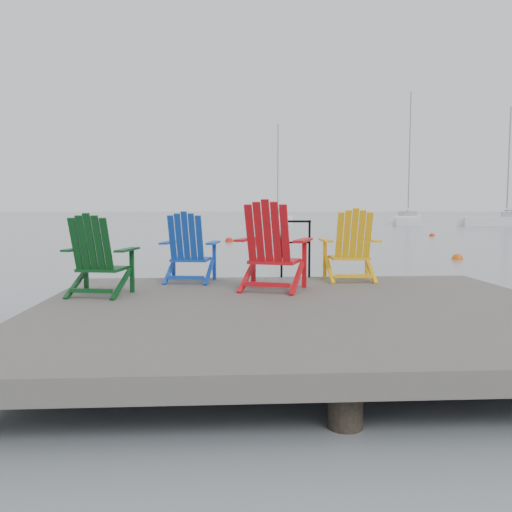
{
  "coord_description": "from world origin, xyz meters",
  "views": [
    {
      "loc": [
        -0.88,
        -5.97,
        1.6
      ],
      "look_at": [
        -0.38,
        2.34,
        0.85
      ],
      "focal_mm": 38.0,
      "sensor_mm": 36.0,
      "label": 1
    }
  ],
  "objects": [
    {
      "name": "buoy_d",
      "position": [
        10.47,
        40.0,
        0.0
      ],
      "size": [
        0.37,
        0.37,
        0.37
      ],
      "primitive_type": "sphere",
      "color": "red",
      "rests_on": "ground"
    },
    {
      "name": "handrail",
      "position": [
        0.25,
        2.45,
        1.04
      ],
      "size": [
        0.48,
        0.04,
        0.9
      ],
      "color": "black",
      "rests_on": "dock"
    },
    {
      "name": "sailboat_far",
      "position": [
        23.57,
        38.72,
        0.36
      ],
      "size": [
        7.55,
        4.6,
        10.32
      ],
      "rotation": [
        0.0,
        0.0,
        1.18
      ],
      "color": "white",
      "rests_on": "ground"
    },
    {
      "name": "buoy_c",
      "position": [
        10.78,
        23.68,
        0.0
      ],
      "size": [
        0.32,
        0.32,
        0.32
      ],
      "primitive_type": "sphere",
      "color": "red",
      "rests_on": "ground"
    },
    {
      "name": "chair_red",
      "position": [
        -0.24,
        1.11,
        1.08
      ],
      "size": [
        1.1,
        1.05,
        1.16
      ],
      "rotation": [
        0.0,
        0.0,
        -0.34
      ],
      "color": "red",
      "rests_on": "dock"
    },
    {
      "name": "chair_yellow",
      "position": [
        1.01,
        1.96,
        1.03
      ],
      "size": [
        0.85,
        0.79,
        1.05
      ],
      "rotation": [
        0.0,
        0.0,
        -0.03
      ],
      "color": "#FAB30D",
      "rests_on": "dock"
    },
    {
      "name": "dock",
      "position": [
        0.0,
        0.0,
        0.35
      ],
      "size": [
        6.0,
        5.0,
        1.4
      ],
      "color": "#302D2A",
      "rests_on": "ground"
    },
    {
      "name": "sailboat_near",
      "position": [
        4.58,
        48.06,
        0.36
      ],
      "size": [
        2.03,
        7.29,
        10.17
      ],
      "rotation": [
        0.0,
        0.0,
        0.02
      ],
      "color": "white",
      "rests_on": "ground"
    },
    {
      "name": "sailboat_mid",
      "position": [
        17.13,
        46.11,
        0.35
      ],
      "size": [
        5.66,
        9.87,
        13.1
      ],
      "rotation": [
        0.0,
        0.0,
        -0.35
      ],
      "color": "white",
      "rests_on": "ground"
    },
    {
      "name": "buoy_a",
      "position": [
        6.34,
        10.29,
        0.0
      ],
      "size": [
        0.34,
        0.34,
        0.34
      ],
      "primitive_type": "sphere",
      "color": "#E2540D",
      "rests_on": "ground"
    },
    {
      "name": "buoy_b",
      "position": [
        -0.63,
        19.43,
        0.0
      ],
      "size": [
        0.39,
        0.39,
        0.39
      ],
      "primitive_type": "sphere",
      "color": "red",
      "rests_on": "ground"
    },
    {
      "name": "chair_blue",
      "position": [
        -1.39,
        1.97,
        1.01
      ],
      "size": [
        0.89,
        0.83,
        1.01
      ],
      "rotation": [
        0.0,
        0.0,
        -0.16
      ],
      "color": "#113FB2",
      "rests_on": "dock"
    },
    {
      "name": "chair_green",
      "position": [
        -2.43,
        0.8,
        1.0
      ],
      "size": [
        0.89,
        0.84,
        1.0
      ],
      "rotation": [
        0.0,
        0.0,
        -0.19
      ],
      "color": "#0A3B15",
      "rests_on": "dock"
    },
    {
      "name": "ground",
      "position": [
        0.0,
        0.0,
        0.0
      ],
      "size": [
        400.0,
        400.0,
        0.0
      ],
      "primitive_type": "plane",
      "color": "slate",
      "rests_on": "ground"
    }
  ]
}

